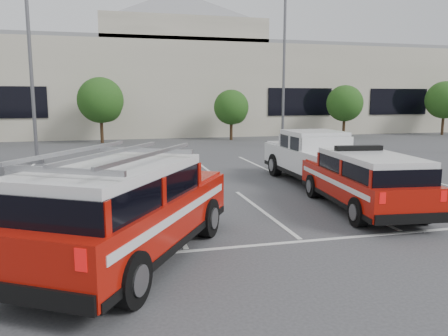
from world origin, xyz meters
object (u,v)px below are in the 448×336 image
Objects in this scene: tree_mid_left at (102,102)px; white_pickup at (319,163)px; light_pole_left at (30,59)px; tree_mid_right at (232,108)px; light_pole_mid at (284,70)px; ladder_suv at (125,217)px; tree_far_right at (445,101)px; fire_chief_suv at (364,185)px; tree_right at (345,105)px; convention_building at (157,84)px.

tree_mid_left is 0.73× the size of white_pickup.
light_pole_left is at bearing 144.42° from white_pickup.
light_pole_mid reaches higher than tree_mid_right.
white_pickup is (11.48, -8.58, -4.38)m from light_pole_left.
ladder_suv is at bearing -137.67° from white_pickup.
white_pickup is at bearing -94.94° from tree_mid_right.
tree_far_right is 0.73× the size of white_pickup.
ladder_suv is (-6.91, -2.50, 0.16)m from fire_chief_suv.
light_pole_mid reaches higher than fire_chief_suv.
tree_mid_left is at bearing 180.00° from tree_right.
white_pickup is (3.30, -28.44, -3.92)m from convention_building.
convention_building is 5.86× the size of light_pole_left.
ladder_suv reaches higher than fire_chief_suv.
convention_building is 21.49m from light_pole_left.
ladder_suv is (0.93, -25.15, -2.12)m from tree_mid_left.
ladder_suv reaches higher than white_pickup.
white_pickup is at bearing -83.38° from convention_building.
tree_mid_right reaches higher than ladder_suv.
convention_building is 11.19m from tree_mid_left.
tree_right is 31.62m from ladder_suv.
fire_chief_suv is 0.89× the size of ladder_suv.
fire_chief_suv is (-12.17, -22.65, -2.01)m from tree_right.
light_pole_left is (-3.09, -10.05, 2.14)m from tree_mid_left.
tree_mid_left is 1.00× the size of tree_far_right.
tree_far_right is 0.47× the size of light_pole_mid.
tree_far_right is at bearing 0.00° from tree_mid_right.
tree_right is (10.00, 0.00, 0.27)m from tree_mid_right.
convention_building is 26.83m from tree_far_right.
tree_mid_left reaches higher than fire_chief_suv.
tree_far_right reaches higher than tree_mid_right.
convention_building is 12.38× the size of tree_far_right.
convention_building is at bearing 116.57° from tree_mid_right.
light_pole_mid reaches higher than tree_right.
light_pole_mid is 1.55× the size of white_pickup.
convention_building reaches higher than fire_chief_suv.
light_pole_mid is at bearing -161.52° from tree_far_right.
ladder_suv is at bearing -87.89° from tree_mid_left.
tree_right is (14.91, -9.82, -1.95)m from convention_building.
fire_chief_suv is at bearing -134.39° from tree_far_right.
white_pickup is (8.39, -18.62, -2.24)m from tree_mid_left.
white_pickup is at bearing 71.95° from ladder_suv.
tree_far_right is at bearing 41.93° from white_pickup.
tree_mid_right is 16.72m from light_pole_left.
light_pole_mid is 13.77m from white_pickup.
tree_far_right is 0.78× the size of ladder_suv.
ladder_suv is (-19.07, -25.15, -1.85)m from tree_right.
light_pole_mid is at bearing 14.93° from light_pole_left.
fire_chief_suv is 4.06m from white_pickup.
tree_mid_left is at bearing 180.00° from tree_mid_right.
tree_mid_right is at bearing 100.95° from ladder_suv.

